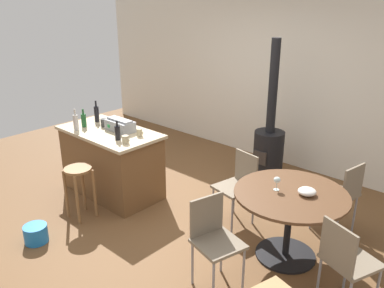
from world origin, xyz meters
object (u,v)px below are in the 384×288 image
(folding_chair_right, at_px, (214,236))
(bottle_1, at_px, (76,122))
(kitchen_island, at_px, (112,162))
(dining_table, at_px, (290,208))
(toolbox, at_px, (120,125))
(folding_chair_left, at_px, (238,183))
(plastic_bucket, at_px, (36,234))
(bottle_3, at_px, (84,120))
(cup_0, at_px, (126,139))
(bottle_2, at_px, (118,133))
(cup_1, at_px, (140,132))
(cup_2, at_px, (104,123))
(folding_chair_far, at_px, (342,192))
(wooden_stool, at_px, (79,182))
(bottle_0, at_px, (97,114))
(serving_bowl, at_px, (307,191))
(wood_stove, at_px, (269,146))
(wine_glass, at_px, (277,180))
(folding_chair_near, at_px, (346,259))

(folding_chair_right, distance_m, bottle_1, 2.63)
(kitchen_island, relative_size, dining_table, 1.25)
(dining_table, bearing_deg, toolbox, -174.53)
(folding_chair_left, xyz_separation_m, plastic_bucket, (-1.40, -1.88, -0.41))
(kitchen_island, relative_size, plastic_bucket, 5.49)
(bottle_1, xyz_separation_m, bottle_3, (-0.04, 0.15, -0.01))
(dining_table, distance_m, cup_0, 2.09)
(bottle_2, bearing_deg, cup_1, 71.37)
(cup_2, distance_m, plastic_bucket, 1.71)
(folding_chair_far, relative_size, plastic_bucket, 3.39)
(folding_chair_left, relative_size, cup_1, 7.96)
(folding_chair_right, xyz_separation_m, bottle_2, (-1.86, 0.38, 0.48))
(wooden_stool, relative_size, bottle_2, 2.69)
(bottle_1, height_order, cup_2, bottle_1)
(bottle_0, distance_m, bottle_1, 0.42)
(toolbox, height_order, bottle_3, bottle_3)
(wooden_stool, relative_size, folding_chair_left, 0.77)
(folding_chair_far, bearing_deg, bottle_2, -152.18)
(cup_0, bearing_deg, bottle_0, 164.13)
(bottle_1, height_order, serving_bowl, bottle_1)
(cup_0, bearing_deg, toolbox, 149.29)
(wood_stove, height_order, cup_0, wood_stove)
(bottle_0, xyz_separation_m, cup_1, (0.91, 0.01, -0.07))
(bottle_0, bearing_deg, folding_chair_far, 17.17)
(kitchen_island, relative_size, cup_2, 12.11)
(serving_bowl, bearing_deg, bottle_2, -166.85)
(dining_table, bearing_deg, folding_chair_far, 74.77)
(kitchen_island, bearing_deg, wooden_stool, -69.81)
(folding_chair_right, height_order, cup_2, cup_2)
(dining_table, distance_m, cup_1, 2.11)
(wooden_stool, distance_m, folding_chair_left, 1.92)
(bottle_0, height_order, cup_1, bottle_0)
(folding_chair_far, bearing_deg, plastic_bucket, -134.70)
(cup_1, distance_m, serving_bowl, 2.23)
(kitchen_island, xyz_separation_m, folding_chair_far, (2.75, 1.11, 0.07))
(bottle_3, bearing_deg, cup_2, 45.05)
(dining_table, bearing_deg, kitchen_island, -172.59)
(wine_glass, distance_m, serving_bowl, 0.31)
(dining_table, height_order, folding_chair_near, folding_chair_near)
(serving_bowl, bearing_deg, bottle_0, -175.06)
(cup_1, bearing_deg, folding_chair_left, 18.43)
(dining_table, xyz_separation_m, folding_chair_left, (-0.80, 0.23, -0.07))
(folding_chair_far, bearing_deg, wooden_stool, -144.46)
(wood_stove, distance_m, plastic_bucket, 3.34)
(cup_2, bearing_deg, folding_chair_near, -1.42)
(wood_stove, xyz_separation_m, bottle_0, (-1.80, -1.70, 0.51))
(kitchen_island, bearing_deg, wine_glass, 6.73)
(toolbox, relative_size, serving_bowl, 2.28)
(folding_chair_right, bearing_deg, wine_glass, 79.07)
(bottle_1, bearing_deg, cup_2, 66.21)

